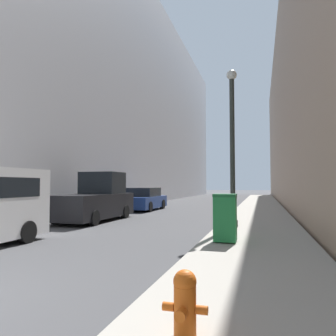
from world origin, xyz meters
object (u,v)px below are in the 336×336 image
object	(u,v)px
fire_hydrant	(185,301)
lamppost	(232,144)
parked_sedan_near	(144,200)
pickup_truck	(95,201)
trash_bin	(225,217)

from	to	relation	value
fire_hydrant	lamppost	world-z (taller)	lamppost
lamppost	parked_sedan_near	world-z (taller)	lamppost
pickup_truck	fire_hydrant	bearing A→B (deg)	-57.40
trash_bin	parked_sedan_near	bearing A→B (deg)	119.76
lamppost	pickup_truck	xyz separation A→B (m)	(-6.47, 1.65, -2.26)
lamppost	parked_sedan_near	size ratio (longest dim) A/B	1.29
fire_hydrant	pickup_truck	xyz separation A→B (m)	(-6.72, 10.51, 0.44)
trash_bin	pickup_truck	bearing A→B (deg)	143.37
fire_hydrant	parked_sedan_near	world-z (taller)	parked_sedan_near
pickup_truck	parked_sedan_near	bearing A→B (deg)	89.98
trash_bin	fire_hydrant	bearing A→B (deg)	-88.12
fire_hydrant	parked_sedan_near	distance (m)	18.34
trash_bin	parked_sedan_near	size ratio (longest dim) A/B	0.29
parked_sedan_near	fire_hydrant	bearing A→B (deg)	-68.52
lamppost	pickup_truck	size ratio (longest dim) A/B	1.14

